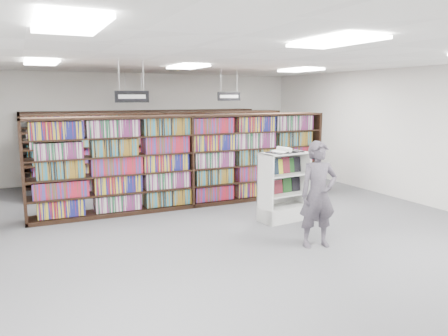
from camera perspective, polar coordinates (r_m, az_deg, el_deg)
name	(u,v)px	position (r m, az deg, el deg)	size (l,w,h in m)	color
floor	(226,229)	(8.45, 0.31, -7.97)	(12.00, 12.00, 0.00)	#545459
ceiling	(227,58)	(8.10, 0.33, 14.19)	(10.00, 12.00, 0.10)	white
wall_back	(143,126)	(13.76, -10.52, 5.39)	(10.00, 0.10, 3.20)	silver
wall_right	(419,136)	(11.21, 24.13, 3.85)	(0.10, 12.00, 3.20)	silver
bookshelf_row_near	(189,161)	(10.02, -4.60, 0.91)	(7.00, 0.60, 2.10)	black
bookshelf_row_mid	(163,151)	(11.90, -7.99, 2.19)	(7.00, 0.60, 2.10)	black
bookshelf_row_far	(146,145)	(13.52, -10.13, 3.00)	(7.00, 0.60, 2.10)	black
aisle_sign_left	(132,96)	(8.52, -11.93, 9.25)	(0.65, 0.02, 0.80)	#B2B2B7
aisle_sign_right	(229,96)	(11.42, 0.66, 9.44)	(0.65, 0.02, 0.80)	#B2B2B7
aisle_sign_center	(134,96)	(12.64, -11.70, 9.24)	(0.65, 0.02, 0.80)	#B2B2B7
troffer_front_left	(69,24)	(4.36, -19.61, 17.28)	(0.60, 1.20, 0.04)	white
troffer_front_center	(335,42)	(5.55, 14.30, 15.70)	(0.60, 1.20, 0.04)	white
troffer_back_left	(41,62)	(9.32, -22.77, 12.60)	(0.60, 1.20, 0.04)	white
troffer_back_center	(188,67)	(9.93, -4.77, 13.04)	(0.60, 1.20, 0.04)	white
troffer_back_right	(300,70)	(11.33, 9.95, 12.48)	(0.60, 1.20, 0.04)	white
endcap_display	(283,197)	(9.02, 7.67, -3.77)	(1.06, 0.62, 1.41)	silver
open_book	(285,151)	(8.81, 7.94, 2.23)	(0.76, 0.53, 0.13)	black
shopper	(318,195)	(7.47, 12.20, -3.41)	(0.65, 0.43, 1.79)	#514B55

